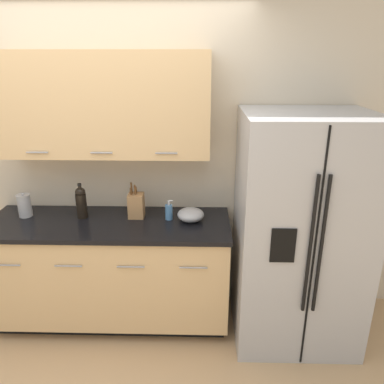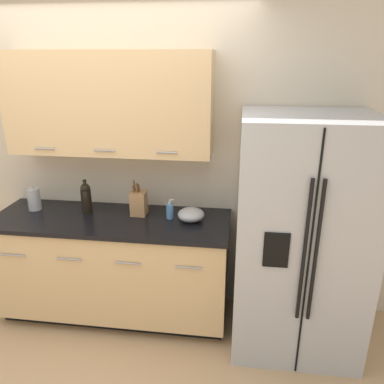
% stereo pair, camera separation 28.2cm
% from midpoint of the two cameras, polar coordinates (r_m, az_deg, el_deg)
% --- Properties ---
extents(wall_back, '(10.00, 0.39, 2.60)m').
position_cam_midpoint_polar(wall_back, '(3.18, -10.56, 6.74)').
color(wall_back, beige).
rests_on(wall_back, ground_plane).
extents(counter_unit, '(1.91, 0.64, 0.91)m').
position_cam_midpoint_polar(counter_unit, '(3.24, -9.29, -11.14)').
color(counter_unit, black).
rests_on(counter_unit, ground_plane).
extents(refrigerator, '(0.92, 0.82, 1.77)m').
position_cam_midpoint_polar(refrigerator, '(2.90, 18.81, -6.44)').
color(refrigerator, '#B2B2B5').
rests_on(refrigerator, ground_plane).
extents(knife_block, '(0.12, 0.12, 0.29)m').
position_cam_midpoint_polar(knife_block, '(3.02, -5.51, -1.73)').
color(knife_block, '#A87A4C').
rests_on(knife_block, counter_unit).
extents(wine_bottle, '(0.08, 0.08, 0.28)m').
position_cam_midpoint_polar(wine_bottle, '(3.11, -13.36, -0.88)').
color(wine_bottle, black).
rests_on(wine_bottle, counter_unit).
extents(soap_dispenser, '(0.06, 0.06, 0.16)m').
position_cam_midpoint_polar(soap_dispenser, '(2.95, -0.66, -2.93)').
color(soap_dispenser, '#4C7FB2').
rests_on(soap_dispenser, counter_unit).
extents(steel_canister, '(0.11, 0.11, 0.20)m').
position_cam_midpoint_polar(steel_canister, '(3.33, -20.75, -1.05)').
color(steel_canister, '#A3A3A5').
rests_on(steel_canister, counter_unit).
extents(mixing_bowl, '(0.21, 0.21, 0.10)m').
position_cam_midpoint_polar(mixing_bowl, '(2.92, 2.61, -3.53)').
color(mixing_bowl, '#A3A3A5').
rests_on(mixing_bowl, counter_unit).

